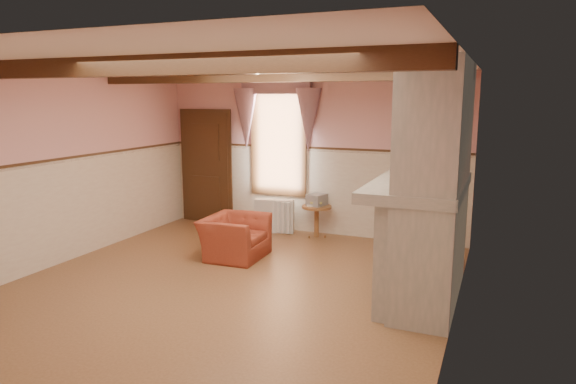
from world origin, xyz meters
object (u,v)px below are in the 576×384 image
at_px(armchair, 235,237).
at_px(mantel_clock, 429,165).
at_px(radiator, 274,216).
at_px(bowl, 422,176).
at_px(side_table, 317,221).
at_px(oil_lamp, 423,166).

relative_size(armchair, mantel_clock, 4.02).
height_order(armchair, radiator, armchair).
distance_m(bowl, mantel_clock, 0.59).
height_order(side_table, oil_lamp, oil_lamp).
bearing_deg(side_table, mantel_clock, -32.79).
distance_m(armchair, mantel_clock, 3.03).
bearing_deg(radiator, side_table, -13.84).
bearing_deg(oil_lamp, mantel_clock, 90.00).
bearing_deg(mantel_clock, oil_lamp, -90.00).
distance_m(mantel_clock, oil_lamp, 0.50).
bearing_deg(side_table, radiator, 180.00).
relative_size(armchair, oil_lamp, 3.45).
bearing_deg(side_table, bowl, -43.11).
relative_size(bowl, mantel_clock, 1.29).
bearing_deg(side_table, armchair, -115.59).
bearing_deg(radiator, armchair, -102.05).
relative_size(bowl, oil_lamp, 1.10).
relative_size(side_table, oil_lamp, 1.96).
xyz_separation_m(radiator, oil_lamp, (2.81, -1.80, 1.26)).
bearing_deg(bowl, armchair, 173.59).
distance_m(armchair, side_table, 1.74).
xyz_separation_m(bowl, mantel_clock, (0.00, 0.59, 0.06)).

